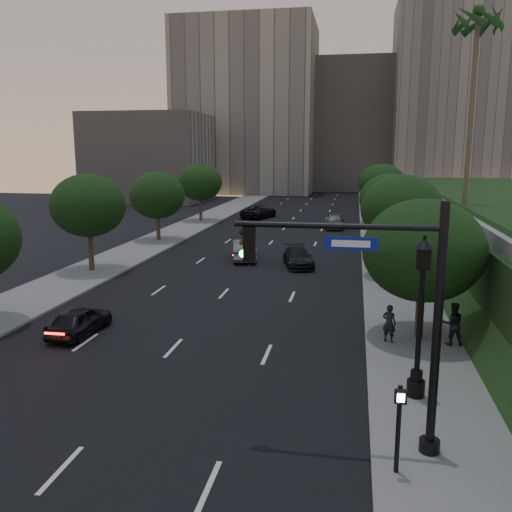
% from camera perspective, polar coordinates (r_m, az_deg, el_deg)
% --- Properties ---
extents(ground, '(160.00, 160.00, 0.00)m').
position_cam_1_polar(ground, '(19.19, -13.69, -14.69)').
color(ground, black).
rests_on(ground, ground).
extents(road_surface, '(16.00, 140.00, 0.02)m').
position_cam_1_polar(road_surface, '(47.01, 1.22, 1.01)').
color(road_surface, black).
rests_on(road_surface, ground).
extents(sidewalk_right, '(4.50, 140.00, 0.15)m').
position_cam_1_polar(sidewalk_right, '(46.51, 13.78, 0.66)').
color(sidewalk_right, slate).
rests_on(sidewalk_right, ground).
extents(sidewalk_left, '(4.50, 140.00, 0.15)m').
position_cam_1_polar(sidewalk_left, '(49.64, -10.55, 1.44)').
color(sidewalk_left, slate).
rests_on(sidewalk_left, ground).
extents(parapet_wall, '(0.35, 90.00, 0.70)m').
position_cam_1_polar(parapet_wall, '(44.30, 18.40, 5.50)').
color(parapet_wall, slate).
rests_on(parapet_wall, embankment).
extents(office_block_left, '(26.00, 20.00, 32.00)m').
position_cam_1_polar(office_block_left, '(110.06, -0.88, 15.15)').
color(office_block_left, gray).
rests_on(office_block_left, ground).
extents(office_block_mid, '(22.00, 18.00, 26.00)m').
position_cam_1_polar(office_block_mid, '(117.80, 9.96, 13.26)').
color(office_block_mid, gray).
rests_on(office_block_mid, ground).
extents(office_block_right, '(20.00, 22.00, 36.00)m').
position_cam_1_polar(office_block_right, '(113.35, 19.50, 15.43)').
color(office_block_right, gray).
rests_on(office_block_right, ground).
extents(office_block_filler, '(18.00, 16.00, 14.00)m').
position_cam_1_polar(office_block_filler, '(91.96, -11.08, 10.13)').
color(office_block_filler, gray).
rests_on(office_block_filler, ground).
extents(tree_right_a, '(5.20, 5.20, 6.24)m').
position_cam_1_polar(tree_right_a, '(24.25, 17.21, 0.57)').
color(tree_right_a, '#38281C').
rests_on(tree_right_a, ground).
extents(tree_right_b, '(5.20, 5.20, 6.74)m').
position_cam_1_polar(tree_right_b, '(36.01, 15.07, 4.78)').
color(tree_right_b, '#38281C').
rests_on(tree_right_b, ground).
extents(tree_right_c, '(5.20, 5.20, 6.24)m').
position_cam_1_polar(tree_right_c, '(48.97, 13.86, 5.84)').
color(tree_right_c, '#38281C').
rests_on(tree_right_c, ground).
extents(tree_right_d, '(5.20, 5.20, 6.74)m').
position_cam_1_polar(tree_right_d, '(62.88, 13.15, 7.42)').
color(tree_right_d, '#38281C').
rests_on(tree_right_d, ground).
extents(tree_right_e, '(5.20, 5.20, 6.24)m').
position_cam_1_polar(tree_right_e, '(77.87, 12.64, 7.73)').
color(tree_right_e, '#38281C').
rests_on(tree_right_e, ground).
extents(tree_left_b, '(5.00, 5.00, 6.71)m').
position_cam_1_polar(tree_left_b, '(38.21, -17.26, 5.10)').
color(tree_left_b, '#38281C').
rests_on(tree_left_b, ground).
extents(tree_left_c, '(5.00, 5.00, 6.34)m').
position_cam_1_polar(tree_left_c, '(50.08, -10.36, 6.30)').
color(tree_left_c, '#38281C').
rests_on(tree_left_c, ground).
extents(tree_left_d, '(5.00, 5.00, 6.71)m').
position_cam_1_polar(tree_left_d, '(63.31, -5.89, 7.73)').
color(tree_left_d, '#38281C').
rests_on(tree_left_d, ground).
extents(palm_far, '(3.20, 3.20, 15.50)m').
position_cam_1_polar(palm_far, '(47.45, 22.32, 21.74)').
color(palm_far, '#4C4233').
rests_on(palm_far, embankment).
extents(traffic_signal_mast, '(5.68, 0.56, 7.00)m').
position_cam_1_polar(traffic_signal_mast, '(14.90, 14.35, -7.14)').
color(traffic_signal_mast, black).
rests_on(traffic_signal_mast, ground).
extents(street_lamp, '(0.64, 0.64, 5.62)m').
position_cam_1_polar(street_lamp, '(18.60, 16.83, -6.95)').
color(street_lamp, black).
rests_on(street_lamp, ground).
extents(pedestrian_signal, '(0.30, 0.33, 2.50)m').
position_cam_1_polar(pedestrian_signal, '(14.61, 14.80, -16.51)').
color(pedestrian_signal, black).
rests_on(pedestrian_signal, ground).
extents(sedan_near_left, '(1.72, 3.93, 1.32)m').
position_cam_1_polar(sedan_near_left, '(25.96, -18.09, -6.46)').
color(sedan_near_left, black).
rests_on(sedan_near_left, ground).
extents(sedan_mid_left, '(2.74, 5.10, 1.60)m').
position_cam_1_polar(sedan_mid_left, '(41.20, -1.24, 0.69)').
color(sedan_mid_left, slate).
rests_on(sedan_mid_left, ground).
extents(sedan_far_left, '(4.20, 6.25, 1.59)m').
position_cam_1_polar(sedan_far_left, '(66.70, 0.32, 4.69)').
color(sedan_far_left, black).
rests_on(sedan_far_left, ground).
extents(sedan_near_right, '(2.93, 4.89, 1.33)m').
position_cam_1_polar(sedan_near_right, '(38.95, 4.46, -0.16)').
color(sedan_near_right, black).
rests_on(sedan_near_right, ground).
extents(sedan_far_right, '(2.10, 4.88, 1.64)m').
position_cam_1_polar(sedan_far_right, '(58.30, 8.28, 3.67)').
color(sedan_far_right, '#4E5055').
rests_on(sedan_far_right, ground).
extents(pedestrian_a, '(0.71, 0.60, 1.64)m').
position_cam_1_polar(pedestrian_a, '(23.98, 13.84, -6.89)').
color(pedestrian_a, black).
rests_on(pedestrian_a, sidewalk_right).
extents(pedestrian_b, '(0.95, 0.77, 1.84)m').
position_cam_1_polar(pedestrian_b, '(24.38, 20.01, -6.72)').
color(pedestrian_b, black).
rests_on(pedestrian_b, sidewalk_right).
extents(pedestrian_c, '(1.10, 0.62, 1.78)m').
position_cam_1_polar(pedestrian_c, '(32.76, 13.84, -1.93)').
color(pedestrian_c, black).
rests_on(pedestrian_c, sidewalk_right).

